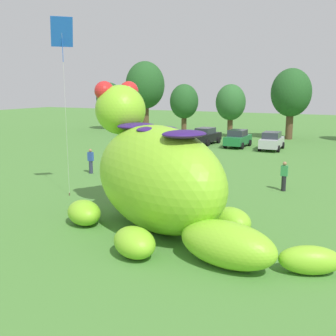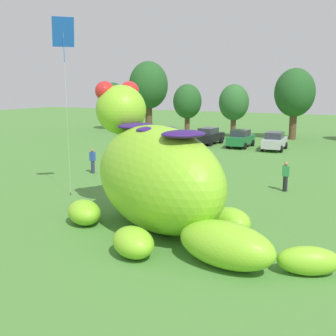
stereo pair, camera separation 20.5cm
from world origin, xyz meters
name	(u,v)px [view 1 (the left image)]	position (x,y,z in m)	size (l,w,h in m)	color
ground_plane	(174,236)	(0.00, 0.00, 0.00)	(160.00, 160.00, 0.00)	#4C8438
giant_inflatable_creature	(158,176)	(-1.02, 0.53, 2.25)	(12.00, 8.28, 6.15)	#8CD12D
car_black	(206,136)	(-8.82, 25.80, 0.86)	(2.22, 4.24, 1.72)	black
car_green	(238,138)	(-5.21, 25.24, 0.86)	(1.97, 4.12, 1.72)	#1E7238
car_silver	(272,141)	(-1.77, 24.84, 0.86)	(2.08, 4.17, 1.72)	#B7BABF
tree_far_left	(110,99)	(-26.33, 33.88, 4.23)	(3.64, 3.64, 6.47)	brown
tree_left	(145,86)	(-21.01, 34.52, 6.02)	(5.19, 5.19, 9.21)	brown
tree_mid_left	(184,102)	(-14.43, 32.64, 4.07)	(3.50, 3.50, 6.22)	brown
tree_centre_left	(231,103)	(-8.51, 32.77, 4.05)	(3.49, 3.49, 6.19)	brown
tree_centre	(291,93)	(-1.87, 33.92, 5.18)	(4.47, 4.47, 7.93)	brown
spectator_near_inflatable	(157,179)	(-3.74, 5.59, 0.85)	(0.38, 0.26, 1.71)	black
spectator_mid_field	(91,161)	(-10.45, 8.41, 0.85)	(0.38, 0.26, 1.71)	#2D334C
spectator_wandering	(284,176)	(2.43, 9.40, 0.85)	(0.38, 0.26, 1.71)	black
tethered_flying_kite	(62,35)	(-7.90, 3.08, 8.48)	(1.13, 1.13, 9.36)	brown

